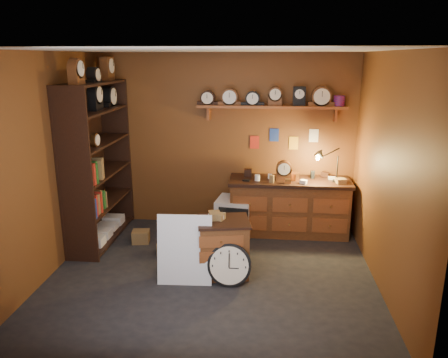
% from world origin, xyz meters
% --- Properties ---
extents(floor, '(4.00, 4.00, 0.00)m').
position_xyz_m(floor, '(0.00, 0.00, 0.00)').
color(floor, black).
rests_on(floor, ground).
extents(room_shell, '(4.02, 3.62, 2.71)m').
position_xyz_m(room_shell, '(0.04, 0.11, 1.72)').
color(room_shell, brown).
rests_on(room_shell, ground).
extents(shelving_unit, '(0.47, 1.60, 2.58)m').
position_xyz_m(shelving_unit, '(-1.79, 0.98, 1.25)').
color(shelving_unit, black).
rests_on(shelving_unit, ground).
extents(workbench, '(1.82, 0.66, 1.36)m').
position_xyz_m(workbench, '(1.01, 1.47, 0.47)').
color(workbench, brown).
rests_on(workbench, ground).
extents(low_cabinet, '(0.71, 0.63, 0.80)m').
position_xyz_m(low_cabinet, '(0.14, 0.05, 0.39)').
color(low_cabinet, brown).
rests_on(low_cabinet, ground).
extents(big_round_clock, '(0.52, 0.17, 0.52)m').
position_xyz_m(big_round_clock, '(0.24, -0.23, 0.26)').
color(big_round_clock, black).
rests_on(big_round_clock, ground).
extents(white_panel, '(0.66, 0.21, 0.86)m').
position_xyz_m(white_panel, '(-0.30, -0.21, 0.00)').
color(white_panel, silver).
rests_on(white_panel, ground).
extents(mini_fridge, '(0.59, 0.61, 0.55)m').
position_xyz_m(mini_fridge, '(0.18, 1.39, 0.27)').
color(mini_fridge, silver).
rests_on(mini_fridge, ground).
extents(floor_box_a, '(0.28, 0.23, 0.17)m').
position_xyz_m(floor_box_a, '(-0.68, 0.56, 0.08)').
color(floor_box_a, brown).
rests_on(floor_box_a, ground).
extents(floor_box_b, '(0.20, 0.23, 0.11)m').
position_xyz_m(floor_box_b, '(-0.44, 0.16, 0.06)').
color(floor_box_b, white).
rests_on(floor_box_b, ground).
extents(floor_box_c, '(0.27, 0.23, 0.18)m').
position_xyz_m(floor_box_c, '(-1.15, 0.87, 0.09)').
color(floor_box_c, brown).
rests_on(floor_box_c, ground).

